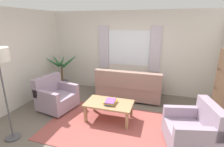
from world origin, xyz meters
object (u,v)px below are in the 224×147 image
object	(u,v)px
armchair_right	(193,130)
armchair_left	(56,96)
coffee_table	(109,105)
book_stack_on_table	(110,102)
potted_plant	(62,73)
couch	(129,87)

from	to	relation	value
armchair_right	armchair_left	bearing A→B (deg)	-112.46
armchair_left	coffee_table	bearing A→B (deg)	-83.22
armchair_left	book_stack_on_table	distance (m)	1.58
coffee_table	potted_plant	distance (m)	2.56
potted_plant	armchair_left	bearing A→B (deg)	-64.49
armchair_right	book_stack_on_table	size ratio (longest dim) A/B	3.12
couch	potted_plant	bearing A→B (deg)	-2.33
coffee_table	couch	bearing A→B (deg)	81.07
armchair_left	coffee_table	world-z (taller)	armchair_left
book_stack_on_table	potted_plant	bearing A→B (deg)	147.00
armchair_right	book_stack_on_table	xyz separation A→B (m)	(-1.71, 0.41, 0.13)
potted_plant	couch	bearing A→B (deg)	-2.33
coffee_table	potted_plant	xyz separation A→B (m)	(-2.14, 1.39, 0.20)
armchair_right	coffee_table	xyz separation A→B (m)	(-1.76, 0.44, 0.03)
armchair_right	potted_plant	world-z (taller)	potted_plant
coffee_table	book_stack_on_table	world-z (taller)	book_stack_on_table
armchair_left	book_stack_on_table	bearing A→B (deg)	-84.15
armchair_left	armchair_right	bearing A→B (deg)	-88.78
couch	potted_plant	world-z (taller)	potted_plant
coffee_table	book_stack_on_table	distance (m)	0.11
couch	armchair_right	size ratio (longest dim) A/B	1.89
book_stack_on_table	potted_plant	distance (m)	2.61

